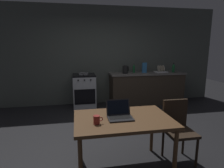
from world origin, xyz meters
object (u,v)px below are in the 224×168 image
Objects in this scene: laptop at (120,115)px; frying_pan at (83,74)px; stove_oven at (84,91)px; dining_table at (123,123)px; cereal_box at (144,68)px; dish_rack at (161,71)px; chair at (178,126)px; bottle at (173,68)px; electric_kettle at (125,69)px; coffee_mug at (97,120)px; bottle_b at (134,68)px.

frying_pan is at bearing 108.15° from laptop.
dining_table is at bearing -82.45° from stove_oven.
laptop is 3.21m from cereal_box.
stove_oven is at bearing -179.26° from cereal_box.
dish_rack reaches higher than laptop.
bottle reaches higher than chair.
stove_oven is 1.29m from electric_kettle.
bottle reaches higher than stove_oven.
dish_rack is at bearing 0.00° from electric_kettle.
frying_pan is (-1.17, -0.03, -0.08)m from electric_kettle.
chair is at bearing -116.73° from bottle.
dish_rack reaches higher than frying_pan.
electric_kettle is 0.53× the size of frying_pan.
dish_rack is (2.23, 0.00, 0.50)m from stove_oven.
stove_oven is 2.85× the size of laptop.
laptop is 2.85m from frying_pan.
bottle is (1.44, -0.05, 0.02)m from electric_kettle.
bottle is at bearing 48.85° from coffee_mug.
bottle_b is at bearing 70.32° from dining_table.
dish_rack is at bearing -5.72° from bottle_b.
frying_pan is at bearing -179.27° from dish_rack.
cereal_box is (0.50, 2.79, 0.54)m from chair.
dining_table is 3.70× the size of dish_rack.
bottle is 0.80× the size of dish_rack.
bottle is at bearing 51.74° from dining_table.
bottle is (1.37, 2.72, 0.53)m from chair.
bottle is at bearing -0.47° from frying_pan.
dining_table is 3.15m from bottle_b.
frying_pan is (-0.35, 2.83, 0.15)m from laptop.
frying_pan is (-0.39, 2.84, 0.26)m from dining_table.
bottle_b reaches higher than laptop.
stove_oven is 3.35× the size of bottle.
stove_oven is 2.29m from dish_rack.
laptop is 1.18× the size of bottle.
laptop is 0.35m from coffee_mug.
dining_table is at bearing -128.26° from bottle.
cereal_box is (1.71, 3.02, 0.26)m from coffee_mug.
laptop reaches higher than frying_pan.
dish_rack is at bearing 0.06° from stove_oven.
electric_kettle reaches higher than laptop.
cereal_box is at bearing 2.00° from electric_kettle.
electric_kettle is 1.94× the size of coffee_mug.
dish_rack is (0.50, -0.02, -0.10)m from cereal_box.
stove_oven is at bearing 178.95° from bottle.
chair is 3.91× the size of electric_kettle.
frying_pan is (-1.24, 2.74, 0.42)m from chair.
dish_rack is at bearing 78.23° from chair.
stove_oven is 2.90m from dining_table.
dining_table is 0.87m from chair.
chair is 7.58× the size of coffee_mug.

